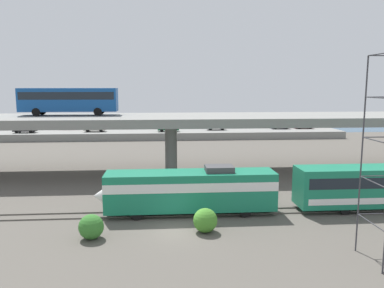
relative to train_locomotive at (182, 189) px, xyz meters
name	(u,v)px	position (x,y,z in m)	size (l,w,h in m)	color
ground_plane	(177,231)	(-0.58, -4.00, -2.19)	(260.00, 260.00, 0.00)	#565149
rail_strip_near	(176,216)	(-0.58, -0.71, -2.13)	(110.00, 0.12, 0.12)	#59544C
rail_strip_far	(175,211)	(-0.58, 0.71, -2.13)	(110.00, 0.12, 0.12)	#59544C
train_locomotive	(182,189)	(0.00, 0.00, 0.00)	(15.49, 3.04, 4.18)	#197A56
highway_overpass	(171,121)	(-0.58, 16.00, 4.41)	(96.00, 11.19, 7.26)	gray
transit_bus_on_overpass	(69,99)	(-13.32, 17.76, 7.13)	(12.00, 2.68, 3.40)	#14478C
pier_parking_lot	(167,133)	(-0.58, 51.00, -1.45)	(74.10, 11.89, 1.49)	gray
parked_car_0	(69,126)	(-22.02, 53.61, 0.07)	(4.58, 1.82, 1.50)	maroon
parked_car_1	(168,128)	(-0.48, 48.08, 0.07)	(4.40, 1.92, 1.50)	#0C4C26
parked_car_2	(280,124)	(25.09, 53.87, 0.07)	(4.05, 1.92, 1.50)	#9E998C
parked_car_3	(216,126)	(9.95, 50.38, 0.07)	(4.16, 1.98, 1.50)	#515459
parked_car_4	(95,128)	(-15.58, 48.97, 0.07)	(4.39, 1.94, 1.50)	#9E998C
parked_car_5	(25,129)	(-29.52, 48.20, 0.07)	(4.47, 1.94, 1.50)	black
parked_car_6	(303,125)	(29.71, 51.57, 0.07)	(4.10, 1.95, 1.50)	maroon
parked_car_7	(280,125)	(24.36, 51.40, 0.07)	(4.05, 1.82, 1.50)	navy
harbor_water	(166,126)	(-0.58, 74.00, -2.19)	(140.00, 36.00, 0.01)	#2D5170
shrub_left	(91,227)	(-6.83, -5.04, -1.29)	(1.81, 1.81, 1.81)	#33752B
shrub_right	(205,220)	(1.52, -4.36, -1.27)	(1.84, 1.84, 1.84)	#428429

